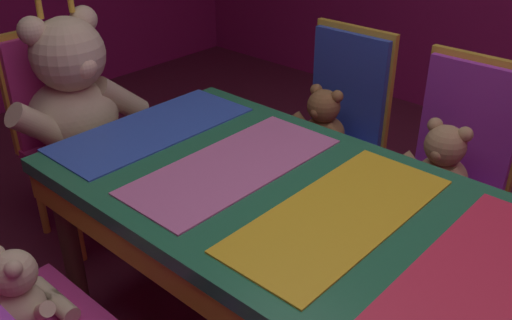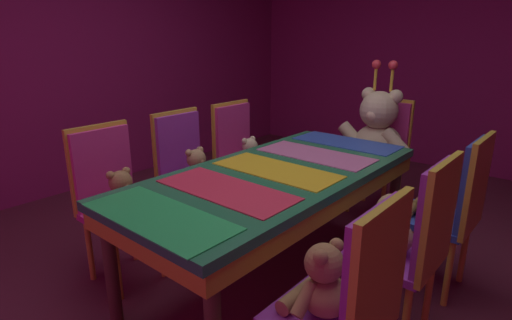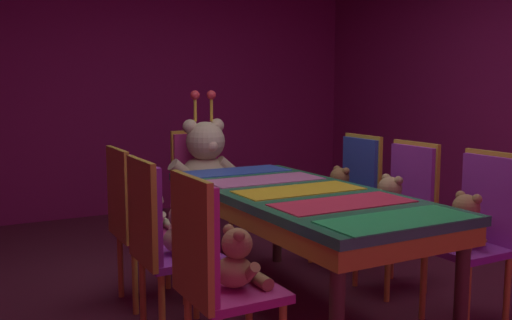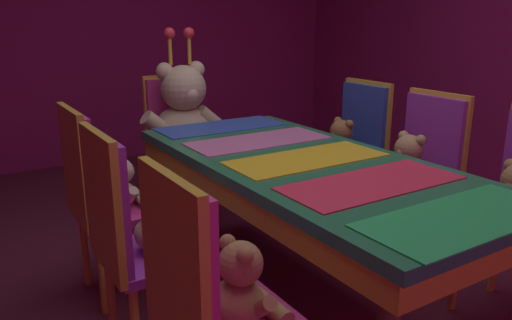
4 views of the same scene
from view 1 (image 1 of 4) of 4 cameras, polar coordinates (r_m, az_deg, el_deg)
banquet_table at (r=1.70m, az=8.24°, el=-7.92°), size 0.90×2.02×0.75m
teddy_left_2 at (r=1.75m, az=-22.66°, el=-12.32°), size 0.21×0.28×0.26m
chair_right_1 at (r=2.40m, az=19.65°, el=0.57°), size 0.42×0.41×0.98m
teddy_right_1 at (r=2.27m, az=18.13°, el=-0.76°), size 0.26×0.34×0.32m
chair_right_2 at (r=2.65m, az=8.53°, el=4.74°), size 0.42×0.41×0.98m
teddy_right_2 at (r=2.55m, az=6.66°, el=3.57°), size 0.24×0.32×0.30m
throne_chair at (r=2.76m, az=-19.14°, el=4.43°), size 0.41×0.42×0.98m
king_teddy_bear at (r=2.57m, az=-17.72°, el=6.22°), size 0.67×0.52×0.86m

